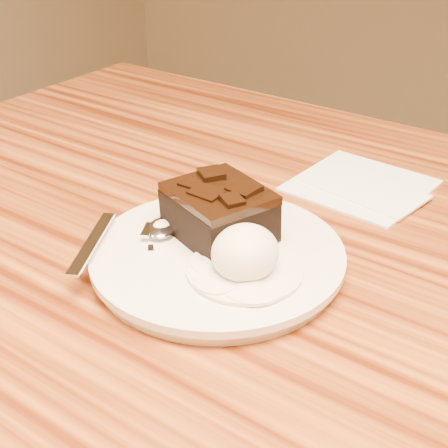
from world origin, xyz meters
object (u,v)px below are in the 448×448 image
Objects in this scene: brownie at (219,215)px; ice_cream_scoop at (245,253)px; plate at (217,258)px; napkin at (361,184)px; spoon at (162,229)px.

brownie is 0.07m from ice_cream_scoop.
plate is 0.23m from napkin.
brownie is (-0.01, 0.02, 0.03)m from plate.
ice_cream_scoop is (0.05, -0.04, -0.00)m from brownie.
brownie is at bearing 145.08° from ice_cream_scoop.
napkin is at bearing 90.93° from ice_cream_scoop.
brownie reaches higher than spoon.
plate is 0.06m from spoon.
ice_cream_scoop is 0.10m from spoon.
spoon reaches higher than plate.
spoon is (-0.04, -0.03, -0.02)m from brownie.
plate is at bearing -57.45° from brownie.
brownie is at bearing 6.15° from spoon.
ice_cream_scoop reaches higher than spoon.
spoon reaches higher than napkin.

